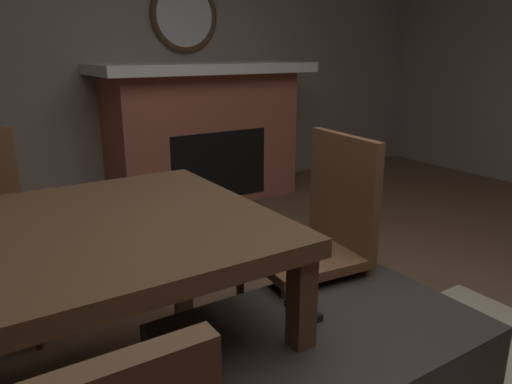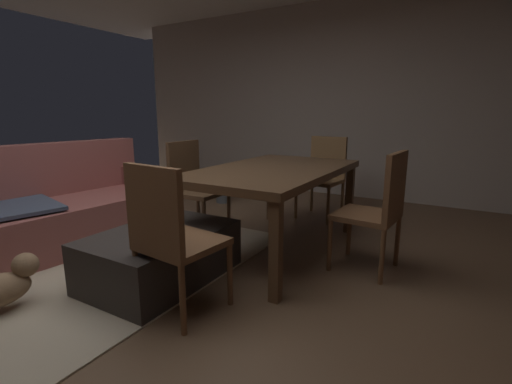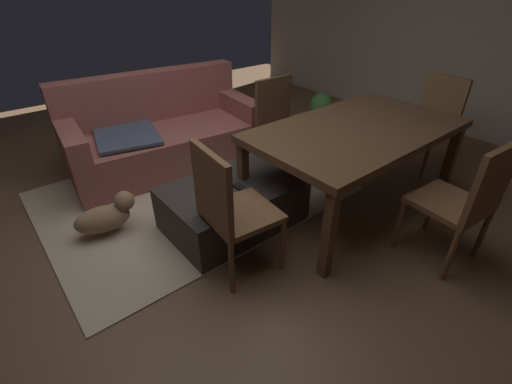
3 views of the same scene
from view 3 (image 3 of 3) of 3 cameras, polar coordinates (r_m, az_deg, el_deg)
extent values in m
plane|color=brown|center=(2.97, -6.87, -5.13)|extent=(8.65, 8.65, 0.00)
cube|color=#B2A59B|center=(5.26, 30.31, 23.61)|extent=(0.12, 6.62, 2.74)
cube|color=tan|center=(3.42, -10.05, 0.11)|extent=(2.60, 2.00, 0.01)
cube|color=#8C4C47|center=(3.87, -14.15, 7.01)|extent=(2.00, 1.09, 0.42)
cube|color=#8C4C47|center=(4.03, -16.87, 14.61)|extent=(1.93, 0.40, 0.50)
cube|color=#8C4C47|center=(4.10, -3.09, 13.98)|extent=(0.27, 0.91, 0.20)
cube|color=#8C4C47|center=(3.60, -27.81, 7.70)|extent=(0.27, 0.91, 0.20)
cube|color=#3D475B|center=(3.69, -20.22, 8.81)|extent=(0.72, 0.87, 0.03)
cube|color=#2D2826|center=(2.85, -3.74, -2.09)|extent=(1.05, 0.70, 0.37)
cube|color=black|center=(2.68, -2.32, 0.51)|extent=(0.05, 0.16, 0.02)
cube|color=#513823|center=(2.97, 16.12, 9.53)|extent=(1.75, 1.02, 0.06)
cube|color=#513823|center=(2.86, -2.08, 1.74)|extent=(0.07, 0.07, 0.68)
cube|color=#513823|center=(3.97, 17.17, 9.20)|extent=(0.07, 0.07, 0.68)
cube|color=#513823|center=(2.34, 11.64, -6.91)|extent=(0.07, 0.07, 0.68)
cube|color=#513823|center=(3.60, 28.75, 4.24)|extent=(0.07, 0.07, 0.68)
cube|color=brown|center=(4.03, 25.59, 9.24)|extent=(0.48, 0.48, 0.04)
cube|color=brown|center=(4.12, 27.97, 13.00)|extent=(0.08, 0.44, 0.48)
cylinder|color=brown|center=(3.87, 25.64, 4.59)|extent=(0.04, 0.04, 0.41)
cylinder|color=brown|center=(4.05, 21.01, 6.86)|extent=(0.04, 0.04, 0.41)
cylinder|color=brown|center=(4.20, 28.59, 5.87)|extent=(0.04, 0.04, 0.41)
cylinder|color=brown|center=(4.37, 24.18, 7.94)|extent=(0.04, 0.04, 0.41)
cube|color=brown|center=(2.33, -2.37, -3.48)|extent=(0.48, 0.48, 0.04)
cube|color=brown|center=(2.11, -7.14, 0.56)|extent=(0.08, 0.44, 0.48)
cylinder|color=brown|center=(2.69, -0.88, -3.97)|extent=(0.04, 0.04, 0.41)
cylinder|color=brown|center=(2.43, 4.33, -8.55)|extent=(0.04, 0.04, 0.41)
cylinder|color=brown|center=(2.54, -8.53, -6.87)|extent=(0.04, 0.04, 0.41)
cylinder|color=brown|center=(2.26, -3.91, -12.22)|extent=(0.04, 0.04, 0.41)
cube|color=#513823|center=(3.55, 4.87, 9.47)|extent=(0.44, 0.44, 0.04)
cube|color=#513823|center=(3.60, 2.81, 14.26)|extent=(0.44, 0.04, 0.48)
cylinder|color=#513823|center=(3.65, 9.17, 5.95)|extent=(0.04, 0.04, 0.41)
cylinder|color=#513823|center=(3.39, 4.57, 4.13)|extent=(0.04, 0.04, 0.41)
cylinder|color=#513823|center=(3.90, 4.84, 7.99)|extent=(0.04, 0.04, 0.41)
cylinder|color=#513823|center=(3.65, 0.25, 6.41)|extent=(0.04, 0.04, 0.41)
cube|color=brown|center=(2.77, 28.66, -1.61)|extent=(0.48, 0.48, 0.04)
cube|color=brown|center=(2.59, 33.81, 1.23)|extent=(0.44, 0.08, 0.48)
cylinder|color=brown|center=(2.80, 22.04, -4.93)|extent=(0.04, 0.04, 0.41)
cylinder|color=brown|center=(3.11, 26.38, -2.25)|extent=(0.04, 0.04, 0.41)
cylinder|color=brown|center=(2.67, 28.87, -8.96)|extent=(0.04, 0.04, 0.41)
cylinder|color=brown|center=(2.99, 32.68, -5.71)|extent=(0.04, 0.04, 0.41)
cylinder|color=#474C51|center=(4.86, 10.27, 11.11)|extent=(0.18, 0.18, 0.18)
ellipsoid|color=#387233|center=(4.79, 10.52, 13.50)|extent=(0.31, 0.31, 0.34)
ellipsoid|color=#8C6B4C|center=(2.99, -23.52, -4.05)|extent=(0.45, 0.28, 0.21)
sphere|color=#8C6B4C|center=(2.94, -20.48, -1.34)|extent=(0.16, 0.16, 0.16)
camera|label=1|loc=(3.86, -1.87, 24.33)|focal=34.07mm
camera|label=2|loc=(0.73, -72.89, -54.70)|focal=25.47mm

